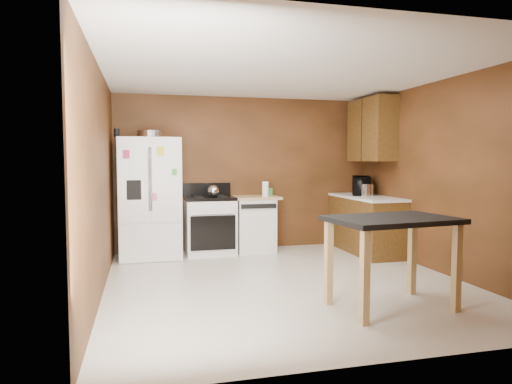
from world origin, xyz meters
name	(u,v)px	position (x,y,z in m)	size (l,w,h in m)	color
floor	(286,283)	(0.00, 0.00, 0.00)	(4.50, 4.50, 0.00)	beige
ceiling	(287,71)	(0.00, 0.00, 2.50)	(4.50, 4.50, 0.00)	white
wall_back	(245,173)	(0.00, 2.25, 1.25)	(4.20, 4.20, 0.00)	brown
wall_front	(384,191)	(0.00, -2.25, 1.25)	(4.20, 4.20, 0.00)	brown
wall_left	(100,181)	(-2.10, 0.00, 1.25)	(4.50, 4.50, 0.00)	brown
wall_right	(441,177)	(2.10, 0.00, 1.25)	(4.50, 4.50, 0.00)	brown
roasting_pan	(151,134)	(-1.52, 1.83, 1.85)	(0.41, 0.41, 0.10)	silver
pen_cup	(117,133)	(-2.00, 1.73, 1.86)	(0.08, 0.08, 0.12)	black
kettle	(213,191)	(-0.60, 1.84, 0.99)	(0.18, 0.18, 0.18)	silver
paper_towel	(265,189)	(0.24, 1.83, 1.01)	(0.10, 0.10, 0.24)	white
green_canister	(269,192)	(0.36, 2.03, 0.95)	(0.11, 0.11, 0.12)	green
toaster	(363,190)	(1.77, 1.49, 1.00)	(0.16, 0.26, 0.19)	silver
microwave	(361,186)	(1.81, 1.66, 1.04)	(0.51, 0.34, 0.28)	black
refrigerator	(150,198)	(-1.55, 1.86, 0.90)	(0.90, 0.80, 1.80)	white
gas_range	(210,224)	(-0.64, 1.92, 0.46)	(0.76, 0.68, 1.10)	white
dishwasher	(254,223)	(0.08, 1.95, 0.45)	(0.78, 0.63, 0.89)	white
right_cabinets	(368,195)	(1.84, 1.48, 0.91)	(0.63, 1.58, 2.45)	brown
island	(392,232)	(0.72, -1.14, 0.77)	(1.28, 0.93, 0.91)	black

